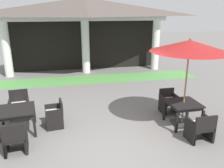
# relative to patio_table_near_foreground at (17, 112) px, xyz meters

# --- Properties ---
(ground_plane) EXTENTS (60.00, 60.00, 0.00)m
(ground_plane) POSITION_rel_patio_table_near_foreground_xyz_m (2.64, -1.63, -0.63)
(ground_plane) COLOR slate
(background_pavilion) EXTENTS (9.48, 3.11, 4.07)m
(background_pavilion) POSITION_rel_patio_table_near_foreground_xyz_m (2.64, 6.48, 2.59)
(background_pavilion) COLOR white
(background_pavilion) RESTS_ON ground
(lawn_strip) EXTENTS (11.28, 1.62, 0.01)m
(lawn_strip) POSITION_rel_patio_table_near_foreground_xyz_m (2.64, 4.93, -0.62)
(lawn_strip) COLOR #519347
(lawn_strip) RESTS_ON ground
(patio_table_near_foreground) EXTENTS (1.10, 1.10, 0.73)m
(patio_table_near_foreground) POSITION_rel_patio_table_near_foreground_xyz_m (0.00, 0.00, 0.00)
(patio_table_near_foreground) COLOR black
(patio_table_near_foreground) RESTS_ON ground
(patio_chair_near_foreground_north) EXTENTS (0.68, 0.63, 0.89)m
(patio_chair_near_foreground_north) POSITION_rel_patio_table_near_foreground_xyz_m (-0.12, 1.07, -0.23)
(patio_chair_near_foreground_north) COLOR black
(patio_chair_near_foreground_north) RESTS_ON ground
(patio_chair_near_foreground_south) EXTENTS (0.62, 0.65, 0.87)m
(patio_chair_near_foreground_south) POSITION_rel_patio_table_near_foreground_xyz_m (0.12, -1.07, -0.23)
(patio_chair_near_foreground_south) COLOR black
(patio_chair_near_foreground_south) RESTS_ON ground
(patio_chair_near_foreground_east) EXTENTS (0.57, 0.61, 0.82)m
(patio_chair_near_foreground_east) POSITION_rel_patio_table_near_foreground_xyz_m (1.06, 0.12, -0.23)
(patio_chair_near_foreground_east) COLOR black
(patio_chair_near_foreground_east) RESTS_ON ground
(patio_table_mid_left) EXTENTS (0.92, 0.92, 0.75)m
(patio_table_mid_left) POSITION_rel_patio_table_near_foreground_xyz_m (4.94, -0.58, 0.01)
(patio_table_mid_left) COLOR black
(patio_table_mid_left) RESTS_ON ground
(patio_umbrella_mid_left) EXTENTS (2.25, 2.25, 2.70)m
(patio_umbrella_mid_left) POSITION_rel_patio_table_near_foreground_xyz_m (4.94, -0.58, 1.81)
(patio_umbrella_mid_left) COLOR #2D2D2D
(patio_umbrella_mid_left) RESTS_ON ground
(patio_chair_mid_left_north) EXTENTS (0.57, 0.59, 0.81)m
(patio_chair_mid_left_north) POSITION_rel_patio_table_near_foreground_xyz_m (4.93, 0.38, -0.24)
(patio_chair_mid_left_north) COLOR black
(patio_chair_mid_left_north) RESTS_ON ground
(patio_chair_mid_left_south) EXTENTS (0.64, 0.55, 0.82)m
(patio_chair_mid_left_south) POSITION_rel_patio_table_near_foreground_xyz_m (4.96, -1.54, -0.23)
(patio_chair_mid_left_south) COLOR black
(patio_chair_mid_left_south) RESTS_ON ground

